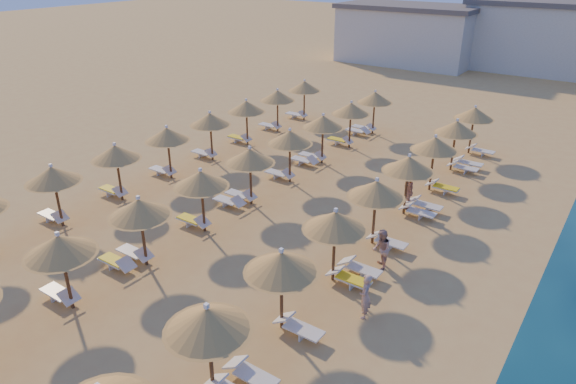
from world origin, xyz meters
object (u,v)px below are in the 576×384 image
Objects in this scene: parasol_row_east at (357,205)px; beachgoer_c at (408,190)px; beachgoer_a at (365,296)px; beachgoer_b at (381,250)px; parasol_row_west at (227,168)px.

parasol_row_east is 6.16m from beachgoer_c.
parasol_row_east is at bearing -166.65° from beachgoer_a.
parasol_row_east is at bearing -116.82° from beachgoer_b.
parasol_row_west reaches higher than beachgoer_b.
beachgoer_a is 9.24m from beachgoer_c.
beachgoer_a is at bearing -18.88° from parasol_row_west.
parasol_row_east reaches higher than beachgoer_b.
beachgoer_c is at bearing 41.57° from parasol_row_west.
parasol_row_east reaches higher than beachgoer_a.
beachgoer_b is at bearing 175.25° from beachgoer_a.
parasol_row_east is 19.73× the size of beachgoer_a.
parasol_row_east is at bearing -37.53° from beachgoer_c.
beachgoer_a is at bearing -16.00° from beachgoer_b.
parasol_row_east is 4.05m from beachgoer_a.
beachgoer_b reaches higher than beachgoer_a.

